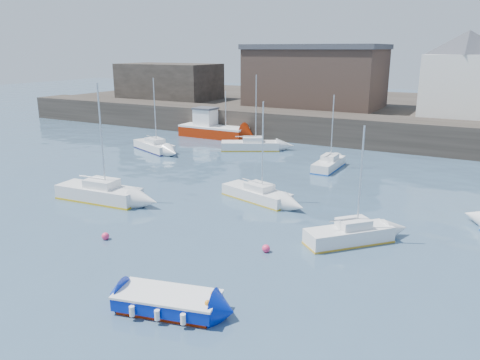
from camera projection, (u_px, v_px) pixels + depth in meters
The scene contains 17 objects.
water at pixel (114, 275), 21.15m from camera, with size 220.00×220.00×0.00m, color #2D4760.
quay_wall at pixel (341, 129), 50.38m from camera, with size 90.00×5.00×3.00m, color #28231E.
land_strip at pixel (379, 111), 65.65m from camera, with size 90.00×32.00×2.80m, color #28231E.
bldg_east_d at pixel (465, 73), 49.26m from camera, with size 11.14×11.14×8.95m.
warehouse at pixel (316, 76), 58.52m from camera, with size 16.40×10.40×7.60m.
bldg_west at pixel (169, 81), 68.10m from camera, with size 14.00×8.00×5.00m.
blue_dinghy at pixel (168, 301), 18.12m from camera, with size 4.36×2.63×0.77m.
fishing_boat at pixel (213, 128), 54.04m from camera, with size 8.16×3.17×5.38m.
sailboat_a at pixel (99, 193), 31.37m from camera, with size 6.14×2.37×7.81m.
sailboat_b at pixel (257, 194), 31.53m from camera, with size 5.43×3.10×6.66m.
sailboat_c at pixel (349, 234), 24.52m from camera, with size 4.32×4.48×6.21m.
sailboat_e at pixel (154, 146), 46.82m from camera, with size 5.83×3.86×7.19m.
sailboat_f at pixel (329, 164), 39.70m from camera, with size 1.56×4.78×6.21m.
sailboat_h at pixel (250, 145), 47.12m from camera, with size 5.97×4.40×7.46m.
buoy_near at pixel (106, 239), 25.10m from camera, with size 0.41×0.41×0.41m, color #F83366.
buoy_mid at pixel (266, 252), 23.55m from camera, with size 0.41×0.41×0.41m, color #F83366.
buoy_far at pixel (274, 197), 32.21m from camera, with size 0.43×0.43×0.43m, color #F83366.
Camera 1 is at (14.16, -14.17, 9.87)m, focal length 35.00 mm.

